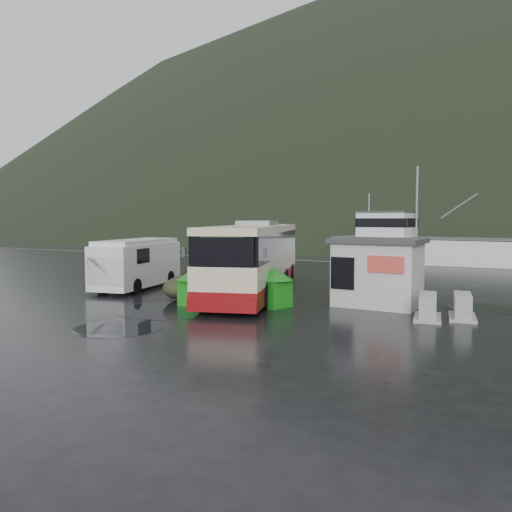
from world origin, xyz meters
The scene contains 13 objects.
ground centered at (0.00, 0.00, 0.00)m, with size 160.00×160.00×0.00m, color black.
harbor_water centered at (0.00, 110.00, 0.00)m, with size 300.00×180.00×0.02m, color black.
quay_edge centered at (0.00, 20.00, 0.00)m, with size 160.00×0.60×1.50m, color #999993.
coach_bus centered at (-0.32, 1.89, 0.00)m, with size 3.05×12.20×3.45m, color beige, non-canonical shape.
white_van centered at (-6.28, 0.56, 0.00)m, with size 2.06×5.99×2.50m, color silver, non-canonical shape.
waste_bin_left centered at (-0.87, -2.17, 0.00)m, with size 1.09×1.09×1.53m, color #157B16, non-canonical shape.
waste_bin_right centered at (2.09, -0.98, 0.00)m, with size 1.13×1.13×1.58m, color #157B16, non-canonical shape.
dome_tent centered at (-2.09, -1.02, 0.00)m, with size 1.93×2.70×1.06m, color #2C2D1B, non-canonical shape.
ticket_kiosk centered at (5.70, 1.21, 0.00)m, with size 3.50×2.65×2.74m, color beige, non-canonical shape.
jersey_barrier_a centered at (9.03, -0.05, 0.00)m, with size 0.88×1.77×0.88m, color #999993, non-canonical shape.
jersey_barrier_b centered at (7.96, -0.70, 0.00)m, with size 0.89×1.79×0.89m, color #999993, non-canonical shape.
fishing_trawler centered at (5.10, 28.68, 0.00)m, with size 24.07×5.29×9.63m, color silver, non-canonical shape.
puddles centered at (1.46, -3.02, 0.01)m, with size 13.99×11.86×0.01m.
Camera 1 is at (10.64, -18.82, 3.53)m, focal length 35.00 mm.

